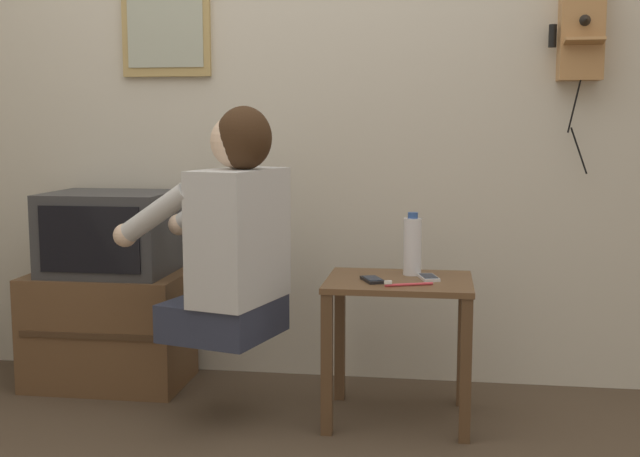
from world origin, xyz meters
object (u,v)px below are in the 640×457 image
Objects in this scene: television at (110,233)px; cell_phone_held at (373,280)px; person at (232,234)px; framed_picture at (165,11)px; toothbrush at (405,284)px; water_bottle at (412,246)px; cell_phone_spare at (428,277)px; wall_phone_antique at (581,29)px.

cell_phone_held is at bearing -15.35° from television.
cell_phone_held is at bearing -68.84° from person.
framed_picture is at bearing 48.15° from television.
water_bottle is at bearing -25.36° from toothbrush.
person is 6.21× the size of cell_phone_held.
person is 1.54× the size of framed_picture.
television is 3.81× the size of cell_phone_spare.
cell_phone_held is 1.02× the size of cell_phone_spare.
framed_picture is at bearing 39.70° from toothbrush.
toothbrush is (0.12, -0.07, 0.00)m from cell_phone_held.
cell_phone_spare is 0.17m from toothbrush.
television is 1.33m from toothbrush.
cell_phone_spare is at bearing -49.97° from toothbrush.
toothbrush is at bearing -76.14° from person.
water_bottle is at bearing -7.26° from television.
toothbrush is at bearing -139.84° from wall_phone_antique.
television is at bearing 52.08° from toothbrush.
wall_phone_antique is at bearing -70.91° from toothbrush.
toothbrush is (1.27, -0.38, -0.11)m from television.
framed_picture is (-1.73, 0.04, 0.11)m from wall_phone_antique.
television is at bearing 75.53° from person.
television is at bearing 155.08° from cell_phone_spare.
cell_phone_held is (0.95, -0.53, -1.05)m from framed_picture.
cell_phone_held is at bearing -132.64° from water_bottle.
person is 1.60m from wall_phone_antique.
television is 2.14× the size of water_bottle.
television is at bearing -131.85° from framed_picture.
water_bottle is at bearing 115.21° from cell_phone_spare.
person reaches higher than cell_phone_spare.
water_bottle is (-0.06, 0.08, 0.11)m from cell_phone_spare.
water_bottle reaches higher than toothbrush.
person is 1.15m from framed_picture.
television is 2.11m from wall_phone_antique.
person is 0.69m from water_bottle.
person reaches higher than television.
person reaches higher than cell_phone_held.
wall_phone_antique is (1.93, 0.17, 0.83)m from television.
framed_picture is (0.19, 0.22, 0.94)m from television.
television is 0.93× the size of framed_picture.
toothbrush is (-0.02, -0.22, -0.11)m from water_bottle.
cell_phone_held is 0.14m from toothbrush.
toothbrush is at bearing -16.85° from television.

